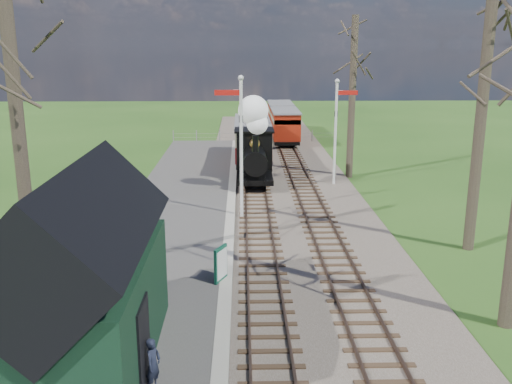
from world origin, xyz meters
TOP-DOWN VIEW (x-y plane):
  - distant_hills at (1.40, 64.38)m, footprint 114.40×48.00m
  - ballast_bed at (1.30, 22.00)m, footprint 8.00×60.00m
  - track_near at (0.00, 22.00)m, footprint 1.60×60.00m
  - track_far at (2.60, 22.00)m, footprint 1.60×60.00m
  - platform at (-3.50, 14.00)m, footprint 5.00×44.00m
  - coping_strip at (-1.20, 14.00)m, footprint 0.40×44.00m
  - station_shed at (-4.30, 4.00)m, footprint 3.25×6.30m
  - semaphore_near at (-0.77, 16.00)m, footprint 1.22×0.24m
  - semaphore_far at (4.37, 22.00)m, footprint 1.22×0.24m
  - bare_trees at (1.33, 10.10)m, footprint 15.51×22.39m
  - fence_line at (0.30, 36.00)m, footprint 12.60×0.08m
  - locomotive at (-0.01, 21.84)m, footprint 1.93×4.51m
  - coach at (0.00, 27.91)m, footprint 2.25×7.73m
  - red_carriage_a at (2.60, 35.00)m, footprint 2.04×5.05m
  - red_carriage_b at (2.60, 40.50)m, footprint 2.04×5.05m
  - sign_board at (-1.35, 8.81)m, footprint 0.39×0.73m
  - bench at (-3.40, 5.99)m, footprint 0.67×1.59m
  - person at (-2.59, 2.95)m, footprint 0.42×0.51m

SIDE VIEW (x-z plane):
  - distant_hills at x=1.40m, z-range -27.22..-5.20m
  - ballast_bed at x=1.30m, z-range 0.00..0.10m
  - track_near at x=0.00m, z-range 0.02..0.17m
  - track_far at x=2.60m, z-range 0.02..0.17m
  - platform at x=-3.50m, z-range 0.00..0.20m
  - coping_strip at x=-1.20m, z-range 0.00..0.21m
  - fence_line at x=0.30m, z-range 0.05..1.05m
  - bench at x=-3.40m, z-range 0.17..1.05m
  - sign_board at x=-1.35m, z-range 0.20..1.32m
  - person at x=-2.59m, z-range 0.20..1.40m
  - red_carriage_a at x=2.60m, z-range 0.41..2.55m
  - red_carriage_b at x=2.60m, z-range 0.41..2.55m
  - coach at x=0.00m, z-range 0.43..2.80m
  - locomotive at x=-0.01m, z-range -0.20..4.63m
  - station_shed at x=-4.30m, z-range -0.12..4.66m
  - semaphore_far at x=4.37m, z-range 0.49..6.21m
  - semaphore_near at x=-0.77m, z-range 0.51..6.73m
  - bare_trees at x=1.33m, z-range -0.79..11.21m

